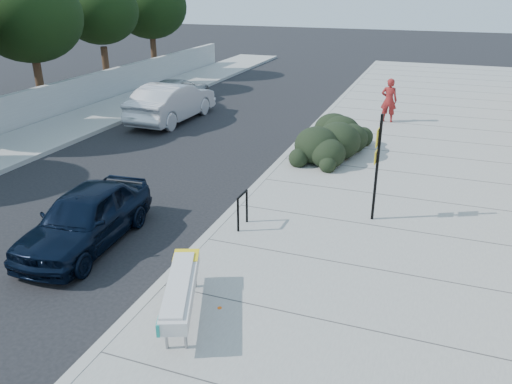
{
  "coord_description": "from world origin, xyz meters",
  "views": [
    {
      "loc": [
        4.55,
        -9.05,
        5.52
      ],
      "look_at": [
        0.87,
        1.07,
        1.0
      ],
      "focal_mm": 35.0,
      "sensor_mm": 36.0,
      "label": 1
    }
  ],
  "objects_px": {
    "sedan_navy": "(85,217)",
    "sign_post": "(377,162)",
    "bench": "(181,288)",
    "suv_silver": "(177,91)",
    "bike_rack": "(242,207)",
    "wagon_silver": "(172,102)",
    "pedestrian": "(389,100)"
  },
  "relations": [
    {
      "from": "bench",
      "to": "pedestrian",
      "type": "distance_m",
      "value": 14.89
    },
    {
      "from": "sign_post",
      "to": "pedestrian",
      "type": "xyz_separation_m",
      "value": [
        -0.72,
        9.72,
        -0.59
      ]
    },
    {
      "from": "bench",
      "to": "wagon_silver",
      "type": "xyz_separation_m",
      "value": [
        -6.96,
        12.34,
        0.12
      ]
    },
    {
      "from": "sedan_navy",
      "to": "suv_silver",
      "type": "bearing_deg",
      "value": 106.1
    },
    {
      "from": "sedan_navy",
      "to": "suv_silver",
      "type": "height_order",
      "value": "sedan_navy"
    },
    {
      "from": "bench",
      "to": "bike_rack",
      "type": "xyz_separation_m",
      "value": [
        -0.27,
        3.57,
        -0.03
      ]
    },
    {
      "from": "sign_post",
      "to": "pedestrian",
      "type": "relative_size",
      "value": 1.46
    },
    {
      "from": "bench",
      "to": "sedan_navy",
      "type": "relative_size",
      "value": 0.59
    },
    {
      "from": "wagon_silver",
      "to": "suv_silver",
      "type": "relative_size",
      "value": 1.12
    },
    {
      "from": "sedan_navy",
      "to": "wagon_silver",
      "type": "distance_m",
      "value": 11.12
    },
    {
      "from": "wagon_silver",
      "to": "sign_post",
      "type": "bearing_deg",
      "value": 144.15
    },
    {
      "from": "wagon_silver",
      "to": "pedestrian",
      "type": "height_order",
      "value": "pedestrian"
    },
    {
      "from": "suv_silver",
      "to": "sign_post",
      "type": "bearing_deg",
      "value": 135.89
    },
    {
      "from": "sign_post",
      "to": "pedestrian",
      "type": "distance_m",
      "value": 9.77
    },
    {
      "from": "pedestrian",
      "to": "sign_post",
      "type": "bearing_deg",
      "value": 96.85
    },
    {
      "from": "bench",
      "to": "wagon_silver",
      "type": "relative_size",
      "value": 0.47
    },
    {
      "from": "sign_post",
      "to": "sedan_navy",
      "type": "bearing_deg",
      "value": -147.96
    },
    {
      "from": "sign_post",
      "to": "pedestrian",
      "type": "bearing_deg",
      "value": 97.74
    },
    {
      "from": "bench",
      "to": "sign_post",
      "type": "relative_size",
      "value": 0.88
    },
    {
      "from": "suv_silver",
      "to": "pedestrian",
      "type": "relative_size",
      "value": 2.46
    },
    {
      "from": "sedan_navy",
      "to": "sign_post",
      "type": "bearing_deg",
      "value": 24.33
    },
    {
      "from": "bench",
      "to": "wagon_silver",
      "type": "height_order",
      "value": "wagon_silver"
    },
    {
      "from": "sedan_navy",
      "to": "suv_silver",
      "type": "xyz_separation_m",
      "value": [
        -5.0,
        13.51,
        -0.05
      ]
    },
    {
      "from": "suv_silver",
      "to": "pedestrian",
      "type": "xyz_separation_m",
      "value": [
        10.21,
        -0.56,
        0.44
      ]
    },
    {
      "from": "wagon_silver",
      "to": "suv_silver",
      "type": "xyz_separation_m",
      "value": [
        -1.4,
        2.99,
        -0.2
      ]
    },
    {
      "from": "suv_silver",
      "to": "bench",
      "type": "bearing_deg",
      "value": 117.78
    },
    {
      "from": "bench",
      "to": "pedestrian",
      "type": "height_order",
      "value": "pedestrian"
    },
    {
      "from": "bike_rack",
      "to": "wagon_silver",
      "type": "distance_m",
      "value": 11.04
    },
    {
      "from": "bike_rack",
      "to": "suv_silver",
      "type": "bearing_deg",
      "value": 125.89
    },
    {
      "from": "bench",
      "to": "sedan_navy",
      "type": "xyz_separation_m",
      "value": [
        -3.37,
        1.82,
        -0.03
      ]
    },
    {
      "from": "bench",
      "to": "suv_silver",
      "type": "height_order",
      "value": "suv_silver"
    },
    {
      "from": "bike_rack",
      "to": "sign_post",
      "type": "xyz_separation_m",
      "value": [
        2.83,
        1.47,
        0.98
      ]
    }
  ]
}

